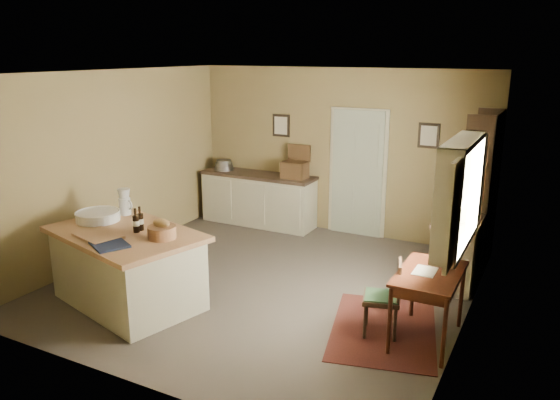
% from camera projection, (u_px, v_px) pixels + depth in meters
% --- Properties ---
extents(ground, '(5.00, 5.00, 0.00)m').
position_uv_depth(ground, '(265.00, 283.00, 7.16)').
color(ground, brown).
rests_on(ground, ground).
extents(wall_back, '(5.00, 0.10, 2.70)m').
position_uv_depth(wall_back, '(338.00, 152.00, 8.94)').
color(wall_back, olive).
rests_on(wall_back, ground).
extents(wall_front, '(5.00, 0.10, 2.70)m').
position_uv_depth(wall_front, '(122.00, 244.00, 4.66)').
color(wall_front, olive).
rests_on(wall_front, ground).
extents(wall_left, '(0.10, 5.00, 2.70)m').
position_uv_depth(wall_left, '(114.00, 165.00, 7.92)').
color(wall_left, olive).
rests_on(wall_left, ground).
extents(wall_right, '(0.10, 5.00, 2.70)m').
position_uv_depth(wall_right, '(473.00, 210.00, 5.69)').
color(wall_right, olive).
rests_on(wall_right, ground).
extents(ceiling, '(5.00, 5.00, 0.00)m').
position_uv_depth(ceiling, '(263.00, 73.00, 6.45)').
color(ceiling, silver).
rests_on(ceiling, wall_back).
extents(door, '(0.97, 0.06, 2.11)m').
position_uv_depth(door, '(357.00, 172.00, 8.84)').
color(door, '#A5AC91').
rests_on(door, ground).
extents(framed_prints, '(2.82, 0.02, 0.38)m').
position_uv_depth(framed_prints, '(350.00, 130.00, 8.74)').
color(framed_prints, black).
rests_on(framed_prints, ground).
extents(window, '(0.25, 1.99, 1.12)m').
position_uv_depth(window, '(464.00, 194.00, 5.50)').
color(window, '#BCB793').
rests_on(window, ground).
extents(work_island, '(2.09, 1.64, 1.20)m').
position_uv_depth(work_island, '(127.00, 265.00, 6.50)').
color(work_island, '#BCB793').
rests_on(work_island, ground).
extents(sideboard, '(2.04, 0.58, 1.18)m').
position_uv_depth(sideboard, '(259.00, 197.00, 9.51)').
color(sideboard, '#BCB793').
rests_on(sideboard, ground).
extents(rug, '(1.45, 1.82, 0.01)m').
position_uv_depth(rug, '(383.00, 329.00, 5.97)').
color(rug, '#551D18').
rests_on(rug, ground).
extents(writing_desk, '(0.61, 1.00, 0.82)m').
position_uv_depth(writing_desk, '(429.00, 280.00, 5.59)').
color(writing_desk, '#3C190D').
rests_on(writing_desk, ground).
extents(desk_chair, '(0.47, 0.47, 0.82)m').
position_uv_depth(desk_chair, '(381.00, 298.00, 5.79)').
color(desk_chair, '#302015').
rests_on(desk_chair, ground).
extents(right_cabinet, '(0.55, 0.98, 0.99)m').
position_uv_depth(right_cabinet, '(457.00, 250.00, 7.05)').
color(right_cabinet, '#BCB793').
rests_on(right_cabinet, ground).
extents(shelving_unit, '(0.37, 0.98, 2.17)m').
position_uv_depth(shelving_unit, '(484.00, 191.00, 7.53)').
color(shelving_unit, '#302015').
rests_on(shelving_unit, ground).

